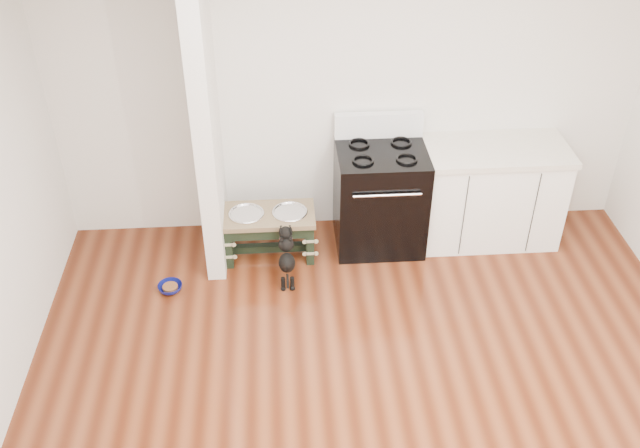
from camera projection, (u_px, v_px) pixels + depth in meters
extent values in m
plane|color=#471B0C|center=(383.00, 437.00, 4.71)|extent=(5.00, 5.00, 0.00)
plane|color=silver|center=(350.00, 88.00, 5.95)|extent=(5.00, 0.00, 5.00)
plane|color=white|center=(415.00, 47.00, 3.13)|extent=(5.00, 5.00, 0.00)
cube|color=silver|center=(205.00, 114.00, 5.56)|extent=(0.15, 0.80, 2.70)
cube|color=black|center=(380.00, 198.00, 6.20)|extent=(0.76, 0.65, 0.92)
cube|color=black|center=(385.00, 225.00, 5.98)|extent=(0.58, 0.02, 0.50)
cylinder|color=silver|center=(387.00, 195.00, 5.76)|extent=(0.56, 0.02, 0.02)
cube|color=white|center=(379.00, 125.00, 6.09)|extent=(0.76, 0.08, 0.22)
torus|color=black|center=(363.00, 160.00, 5.80)|extent=(0.18, 0.18, 0.02)
torus|color=black|center=(407.00, 159.00, 5.82)|extent=(0.18, 0.18, 0.02)
torus|color=black|center=(359.00, 143.00, 6.03)|extent=(0.18, 0.18, 0.02)
torus|color=black|center=(401.00, 142.00, 6.05)|extent=(0.18, 0.18, 0.02)
cube|color=white|center=(489.00, 195.00, 6.29)|extent=(1.20, 0.60, 0.86)
cube|color=beige|center=(497.00, 150.00, 6.03)|extent=(1.24, 0.64, 0.05)
cube|color=black|center=(491.00, 247.00, 6.30)|extent=(1.20, 0.06, 0.10)
cube|color=black|center=(229.00, 237.00, 6.18)|extent=(0.07, 0.38, 0.39)
cube|color=black|center=(309.00, 234.00, 6.22)|extent=(0.07, 0.38, 0.39)
cube|color=black|center=(269.00, 234.00, 5.97)|extent=(0.63, 0.03, 0.10)
cube|color=black|center=(270.00, 248.00, 6.27)|extent=(0.63, 0.07, 0.07)
cube|color=brown|center=(268.00, 215.00, 6.07)|extent=(0.79, 0.42, 0.04)
cylinder|color=silver|center=(247.00, 216.00, 6.06)|extent=(0.27, 0.27, 0.05)
cylinder|color=silver|center=(290.00, 214.00, 6.08)|extent=(0.27, 0.27, 0.05)
torus|color=silver|center=(246.00, 214.00, 6.04)|extent=(0.31, 0.31, 0.02)
torus|color=silver|center=(290.00, 212.00, 6.06)|extent=(0.31, 0.31, 0.02)
cylinder|color=black|center=(283.00, 284.00, 5.89)|extent=(0.03, 0.03, 0.12)
cylinder|color=black|center=(292.00, 283.00, 5.89)|extent=(0.03, 0.03, 0.12)
sphere|color=black|center=(283.00, 289.00, 5.90)|extent=(0.04, 0.04, 0.04)
sphere|color=black|center=(292.00, 288.00, 5.91)|extent=(0.04, 0.04, 0.04)
ellipsoid|color=black|center=(287.00, 263.00, 5.86)|extent=(0.14, 0.32, 0.29)
sphere|color=black|center=(286.00, 244.00, 5.87)|extent=(0.13, 0.13, 0.13)
sphere|color=black|center=(286.00, 233.00, 5.85)|extent=(0.11, 0.11, 0.11)
sphere|color=black|center=(281.00, 228.00, 5.91)|extent=(0.04, 0.04, 0.04)
sphere|color=black|center=(290.00, 227.00, 5.92)|extent=(0.04, 0.04, 0.04)
cylinder|color=black|center=(288.00, 281.00, 5.81)|extent=(0.02, 0.09, 0.10)
torus|color=#DB4060|center=(286.00, 238.00, 5.87)|extent=(0.11, 0.07, 0.10)
imported|color=#0D115B|center=(170.00, 288.00, 5.89)|extent=(0.25, 0.25, 0.06)
cylinder|color=#4F2E16|center=(170.00, 287.00, 5.88)|extent=(0.13, 0.13, 0.03)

